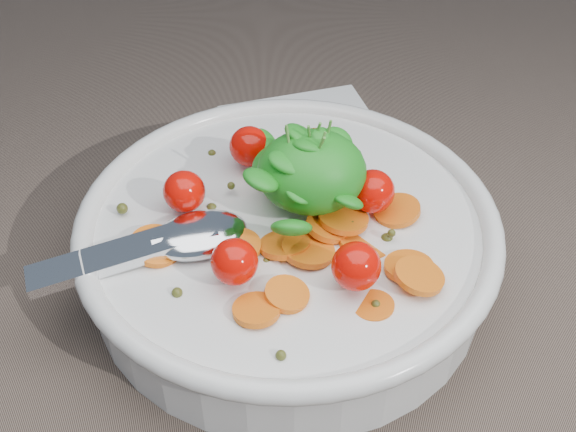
{
  "coord_description": "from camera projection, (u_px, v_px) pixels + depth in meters",
  "views": [
    {
      "loc": [
        -0.02,
        -0.4,
        0.39
      ],
      "look_at": [
        -0.01,
        -0.03,
        0.06
      ],
      "focal_mm": 45.0,
      "sensor_mm": 36.0,
      "label": 1
    }
  ],
  "objects": [
    {
      "name": "ground",
      "position": [
        303.0,
        249.0,
        0.56
      ],
      "size": [
        6.0,
        6.0,
        0.0
      ],
      "primitive_type": "plane",
      "color": "brown",
      "rests_on": "ground"
    },
    {
      "name": "bowl",
      "position": [
        288.0,
        240.0,
        0.51
      ],
      "size": [
        0.32,
        0.3,
        0.13
      ],
      "color": "silver",
      "rests_on": "ground"
    },
    {
      "name": "napkin",
      "position": [
        304.0,
        131.0,
        0.67
      ],
      "size": [
        0.16,
        0.15,
        0.01
      ],
      "primitive_type": "cube",
      "rotation": [
        0.0,
        0.0,
        0.26
      ],
      "color": "white",
      "rests_on": "ground"
    }
  ]
}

